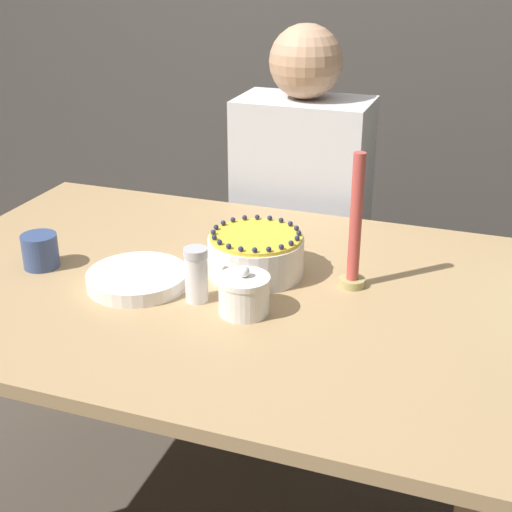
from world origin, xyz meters
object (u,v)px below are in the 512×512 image
Objects in this scene: cake at (256,254)px; sugar_shaker at (196,274)px; candle at (355,233)px; person_man_blue_shirt at (301,247)px; sugar_bowl at (244,294)px.

cake is 1.81× the size of sugar_shaker.
sugar_shaker is 0.36m from candle.
person_man_blue_shirt reaches higher than sugar_shaker.
candle reaches higher than sugar_shaker.
cake is at bearing 102.11° from sugar_bowl.
candle is at bearing 46.69° from sugar_bowl.
person_man_blue_shirt is (-0.11, 0.81, -0.24)m from sugar_bowl.
cake is at bearing -176.83° from candle.
person_man_blue_shirt reaches higher than candle.
sugar_shaker is at bearing -148.96° from candle.
candle is (0.19, 0.20, 0.09)m from sugar_bowl.
sugar_shaker is (-0.08, -0.17, 0.01)m from cake.
sugar_bowl is at bearing -7.99° from sugar_shaker.
cake is 0.72× the size of candle.
sugar_bowl is at bearing 97.71° from person_man_blue_shirt.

